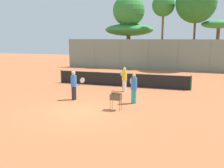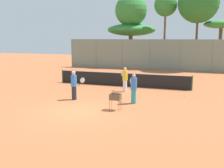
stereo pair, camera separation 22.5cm
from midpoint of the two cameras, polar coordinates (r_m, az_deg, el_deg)
name	(u,v)px [view 2 (the right image)]	position (r m, az deg, el deg)	size (l,w,h in m)	color
ground_plane	(79,112)	(13.48, -6.82, -6.00)	(80.00, 80.00, 0.00)	#B26038
tennis_net	(122,79)	(20.20, 2.49, 1.09)	(10.48, 0.10, 1.07)	#26592D
back_fence	(150,55)	(30.74, 8.49, 6.33)	(20.32, 0.08, 3.51)	gray
tree_0	(221,25)	(33.35, 22.87, 11.71)	(3.93, 3.93, 5.73)	brown
tree_1	(131,11)	(34.31, 4.34, 15.55)	(4.01, 4.01, 9.10)	brown
tree_2	(198,3)	(32.17, 18.50, 16.45)	(4.55, 4.55, 9.85)	brown
tree_3	(131,30)	(35.29, 4.45, 11.66)	(6.29, 6.29, 5.49)	brown
tree_4	(166,6)	(33.01, 11.79, 16.34)	(2.69, 2.69, 8.86)	brown
player_white_outfit	(134,88)	(14.88, 5.16, -0.95)	(0.60, 0.80, 1.71)	teal
player_red_cap	(74,85)	(15.92, -7.86, -0.23)	(0.90, 0.35, 1.72)	#26262D
player_yellow_shirt	(125,79)	(18.12, 3.19, 1.04)	(0.67, 0.74, 1.69)	white
ball_cart	(115,98)	(13.54, 1.16, -3.10)	(0.56, 0.41, 0.85)	brown
tennis_ball_0	(60,100)	(15.97, -10.78, -3.44)	(0.07, 0.07, 0.07)	#D1E54C
tennis_ball_1	(156,92)	(18.26, 9.98, -1.70)	(0.07, 0.07, 0.07)	#D1E54C
tennis_ball_2	(9,101)	(16.55, -21.22, -3.48)	(0.07, 0.07, 0.07)	#D1E54C
tennis_ball_3	(185,96)	(17.42, 15.92, -2.52)	(0.07, 0.07, 0.07)	#D1E54C
tennis_ball_4	(158,95)	(17.22, 10.30, -2.43)	(0.07, 0.07, 0.07)	#D1E54C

